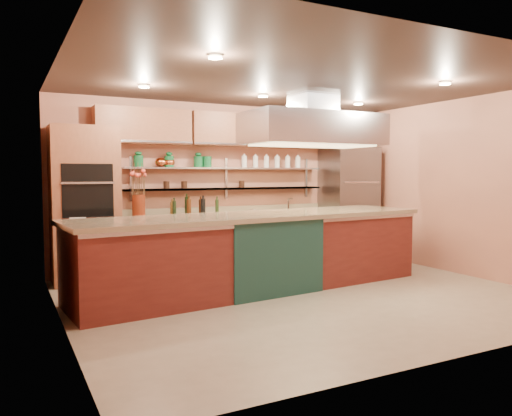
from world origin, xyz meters
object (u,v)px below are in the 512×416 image
flower_vase (139,206)px  green_canister (207,162)px  island (258,252)px  refrigerator (349,203)px  kitchen_scale (253,211)px  copper_kettle (161,162)px

flower_vase → green_canister: size_ratio=1.94×
island → flower_vase: 2.08m
refrigerator → flower_vase: refrigerator is taller
refrigerator → kitchen_scale: (-2.04, 0.01, -0.08)m
flower_vase → green_canister: 1.42m
kitchen_scale → island: bearing=-117.4°
flower_vase → green_canister: bearing=10.2°
copper_kettle → flower_vase: bearing=-152.4°
island → green_canister: (-0.04, 1.77, 1.28)m
copper_kettle → green_canister: green_canister is taller
kitchen_scale → copper_kettle: (-1.56, 0.22, 0.82)m
island → flower_vase: flower_vase is taller
refrigerator → copper_kettle: size_ratio=11.12×
refrigerator → green_canister: refrigerator is taller
refrigerator → kitchen_scale: size_ratio=13.92×
copper_kettle → green_canister: (0.80, 0.00, 0.02)m
flower_vase → copper_kettle: copper_kettle is taller
flower_vase → kitchen_scale: 1.98m
refrigerator → copper_kettle: (-3.59, 0.23, 0.74)m
kitchen_scale → copper_kettle: 1.77m
refrigerator → green_canister: bearing=175.3°
green_canister → island: bearing=-88.6°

